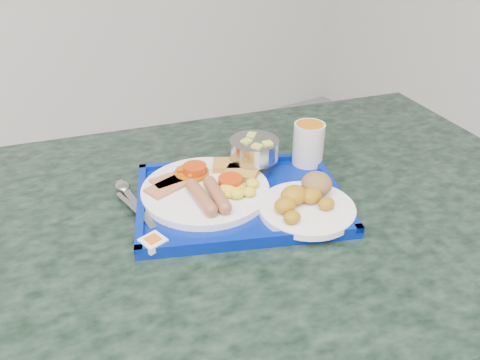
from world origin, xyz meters
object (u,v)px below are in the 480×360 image
object	(u,v)px
tray	(240,200)
fruit_bowl	(254,150)
bread_plate	(307,201)
juice_cup	(308,143)
table	(249,283)
main_plate	(209,187)

from	to	relation	value
tray	fruit_bowl	size ratio (longest dim) A/B	4.59
bread_plate	juice_cup	size ratio (longest dim) A/B	1.93
tray	juice_cup	distance (m)	0.21
table	bread_plate	world-z (taller)	bread_plate
main_plate	juice_cup	distance (m)	0.25
table	tray	size ratio (longest dim) A/B	3.06
table	bread_plate	xyz separation A→B (m)	(0.07, -0.09, 0.24)
main_plate	tray	bearing A→B (deg)	-47.18
table	fruit_bowl	world-z (taller)	fruit_bowl
table	main_plate	bearing A→B (deg)	132.73
bread_plate	tray	bearing A→B (deg)	129.44
tray	juice_cup	world-z (taller)	juice_cup
main_plate	juice_cup	world-z (taller)	juice_cup
main_plate	bread_plate	world-z (taller)	bread_plate
tray	bread_plate	distance (m)	0.13
fruit_bowl	juice_cup	world-z (taller)	juice_cup
main_plate	juice_cup	bearing A→B (deg)	-1.67
juice_cup	fruit_bowl	bearing A→B (deg)	161.69
fruit_bowl	main_plate	bearing A→B (deg)	-166.46
tray	bread_plate	size ratio (longest dim) A/B	2.66
main_plate	table	bearing A→B (deg)	-47.27
tray	main_plate	bearing A→B (deg)	132.82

